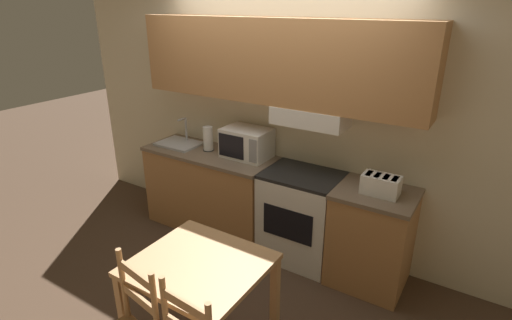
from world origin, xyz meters
TOP-DOWN VIEW (x-y plane):
  - ground_plane at (0.00, 0.00)m, footprint 16.00×16.00m
  - wall_back at (0.01, -0.07)m, footprint 5.21×0.38m
  - lower_counter_main at (-0.69, -0.28)m, footprint 1.45×0.58m
  - lower_counter_right_stub at (1.08, -0.28)m, footprint 0.66×0.58m
  - stove_range at (0.39, -0.27)m, footprint 0.70×0.55m
  - microwave at (-0.28, -0.19)m, footprint 0.47×0.34m
  - toaster at (1.11, -0.30)m, footprint 0.31×0.18m
  - sink_basin at (-1.11, -0.28)m, footprint 0.46×0.34m
  - paper_towel_roll at (-0.73, -0.24)m, footprint 0.12×0.12m
  - dining_table at (0.31, -1.66)m, footprint 0.85×0.79m

SIDE VIEW (x-z plane):
  - ground_plane at x=0.00m, z-range 0.00..0.00m
  - stove_range at x=0.39m, z-range 0.00..0.90m
  - lower_counter_main at x=-0.69m, z-range 0.00..0.90m
  - lower_counter_right_stub at x=1.08m, z-range 0.00..0.90m
  - dining_table at x=0.31m, z-range 0.25..1.00m
  - sink_basin at x=-1.11m, z-range 0.77..1.06m
  - toaster at x=1.11m, z-range 0.90..1.06m
  - paper_towel_roll at x=-0.73m, z-range 0.90..1.15m
  - microwave at x=-0.28m, z-range 0.90..1.19m
  - wall_back at x=0.01m, z-range 0.30..2.85m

